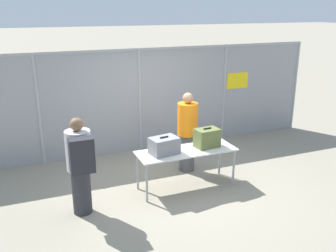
{
  "coord_description": "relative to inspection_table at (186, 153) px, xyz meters",
  "views": [
    {
      "loc": [
        -2.54,
        -5.96,
        3.26
      ],
      "look_at": [
        0.05,
        0.44,
        1.05
      ],
      "focal_mm": 40.0,
      "sensor_mm": 36.0,
      "label": 1
    }
  ],
  "objects": [
    {
      "name": "suitcase_grey",
      "position": [
        -0.44,
        0.0,
        0.21
      ],
      "size": [
        0.54,
        0.41,
        0.33
      ],
      "color": "slate",
      "rests_on": "inspection_table"
    },
    {
      "name": "fence_section",
      "position": [
        -0.16,
        2.2,
        0.56
      ],
      "size": [
        8.94,
        0.07,
        2.39
      ],
      "color": "#9EA0A5",
      "rests_on": "ground_plane"
    },
    {
      "name": "inspection_table",
      "position": [
        0.0,
        0.0,
        0.0
      ],
      "size": [
        1.85,
        0.65,
        0.74
      ],
      "color": "silver",
      "rests_on": "ground_plane"
    },
    {
      "name": "utility_trailer",
      "position": [
        2.03,
        3.6,
        -0.28
      ],
      "size": [
        3.26,
        2.04,
        0.69
      ],
      "color": "white",
      "rests_on": "ground_plane"
    },
    {
      "name": "security_worker_near",
      "position": [
        0.34,
        0.7,
        0.17
      ],
      "size": [
        0.41,
        0.41,
        1.65
      ],
      "rotation": [
        0.0,
        0.0,
        3.24
      ],
      "color": "#4C4C51",
      "rests_on": "ground_plane"
    },
    {
      "name": "traveler_hooded",
      "position": [
        -1.96,
        -0.24,
        0.22
      ],
      "size": [
        0.4,
        0.63,
        1.63
      ],
      "rotation": [
        0.0,
        0.0,
        0.11
      ],
      "color": "#2D2D33",
      "rests_on": "ground_plane"
    },
    {
      "name": "suitcase_olive",
      "position": [
        0.43,
        0.02,
        0.24
      ],
      "size": [
        0.46,
        0.34,
        0.38
      ],
      "color": "#566033",
      "rests_on": "inspection_table"
    },
    {
      "name": "ground_plane",
      "position": [
        -0.17,
        0.16,
        -0.68
      ],
      "size": [
        120.0,
        120.0,
        0.0
      ],
      "primitive_type": "plane",
      "color": "gray"
    }
  ]
}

